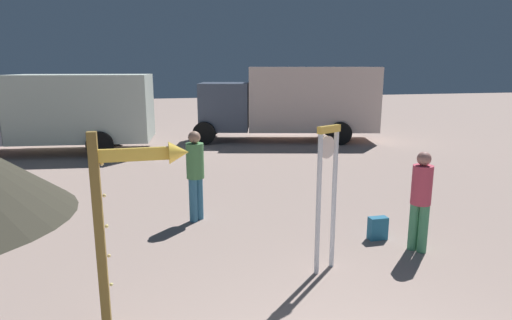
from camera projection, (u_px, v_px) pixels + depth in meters
standing_clock at (327, 186)px, 6.25m from camera, size 0.42×0.27×2.20m
arrow_sign at (130, 198)px, 4.74m from camera, size 1.06×0.25×2.35m
person_near_clock at (421, 197)px, 6.99m from camera, size 0.32×0.32×1.69m
backpack at (377, 228)px, 7.64m from camera, size 0.33×0.21×0.41m
person_distant at (195, 171)px, 8.41m from camera, size 0.35×0.35×1.81m
box_truck_near at (59, 110)px, 15.14m from camera, size 7.10×3.34×2.75m
box_truck_far at (293, 101)px, 17.65m from camera, size 7.71×4.00×3.01m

